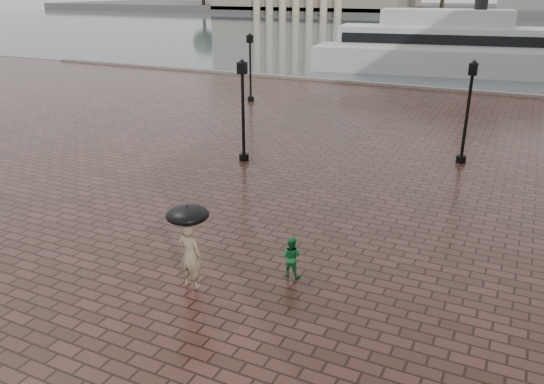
{
  "coord_description": "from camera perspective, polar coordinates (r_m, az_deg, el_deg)",
  "views": [
    {
      "loc": [
        5.22,
        -10.31,
        7.45
      ],
      "look_at": [
        -1.52,
        3.67,
        1.4
      ],
      "focal_mm": 35.0,
      "sensor_mm": 36.0,
      "label": 1
    }
  ],
  "objects": [
    {
      "name": "adult_pedestrian",
      "position": [
        14.03,
        -8.81,
        -6.76
      ],
      "size": [
        0.67,
        0.44,
        1.82
      ],
      "primitive_type": "imported",
      "rotation": [
        0.0,
        0.0,
        3.14
      ],
      "color": "gray",
      "rests_on": "ground"
    },
    {
      "name": "child_pedestrian",
      "position": [
        14.5,
        2.06,
        -6.99
      ],
      "size": [
        0.59,
        0.47,
        1.16
      ],
      "primitive_type": "imported",
      "rotation": [
        0.0,
        0.0,
        3.19
      ],
      "color": "green",
      "rests_on": "ground"
    },
    {
      "name": "ground",
      "position": [
        13.75,
        -0.96,
        -11.52
      ],
      "size": [
        300.0,
        300.0,
        0.0
      ],
      "primitive_type": "plane",
      "color": "#372019",
      "rests_on": "ground"
    },
    {
      "name": "ferry_near",
      "position": [
        51.9,
        17.9,
        14.58
      ],
      "size": [
        23.64,
        8.73,
        7.57
      ],
      "rotation": [
        0.0,
        0.0,
        0.14
      ],
      "color": "silver",
      "rests_on": "ground"
    },
    {
      "name": "harbour_water",
      "position": [
        102.71,
        23.67,
        15.43
      ],
      "size": [
        240.0,
        240.0,
        0.0
      ],
      "primitive_type": "plane",
      "color": "#454C53",
      "rests_on": "ground"
    },
    {
      "name": "quay_edge",
      "position": [
        43.28,
        18.74,
        10.27
      ],
      "size": [
        80.0,
        0.6,
        0.3
      ],
      "primitive_type": "cube",
      "color": "slate",
      "rests_on": "ground"
    },
    {
      "name": "street_lamps",
      "position": [
        28.08,
        4.02,
        10.72
      ],
      "size": [
        15.44,
        12.44,
        4.4
      ],
      "color": "black",
      "rests_on": "ground"
    },
    {
      "name": "far_shore",
      "position": [
        170.51,
        25.18,
        17.22
      ],
      "size": [
        300.0,
        60.0,
        2.0
      ],
      "primitive_type": "cube",
      "color": "#4C4C47",
      "rests_on": "ground"
    },
    {
      "name": "umbrella",
      "position": [
        13.53,
        -9.08,
        -2.47
      ],
      "size": [
        1.1,
        1.1,
        1.18
      ],
      "color": "black",
      "rests_on": "ground"
    }
  ]
}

